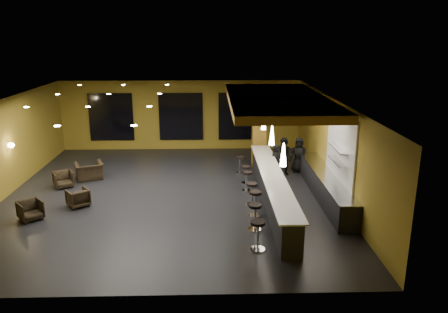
{
  "coord_description": "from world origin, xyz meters",
  "views": [
    {
      "loc": [
        1.54,
        -15.31,
        5.86
      ],
      "look_at": [
        2.0,
        0.5,
        1.3
      ],
      "focal_mm": 35.0,
      "sensor_mm": 36.0,
      "label": 1
    }
  ],
  "objects_px": {
    "bar_stool_1": "(255,214)",
    "bar_stool_3": "(252,191)",
    "column": "(259,127)",
    "armchair_c": "(63,179)",
    "pendant_1": "(272,135)",
    "armchair_d": "(89,171)",
    "bar_stool_2": "(255,200)",
    "armchair_b": "(78,198)",
    "bar_counter": "(272,190)",
    "prep_counter": "(325,186)",
    "pendant_0": "(283,155)",
    "armchair_a": "(30,210)",
    "bar_stool_4": "(247,179)",
    "bar_stool_5": "(246,172)",
    "pendant_2": "(264,121)",
    "staff_b": "(284,156)",
    "bar_stool_0": "(258,232)",
    "staff_a": "(277,163)",
    "bar_stool_6": "(240,163)",
    "staff_c": "(299,155)"
  },
  "relations": [
    {
      "from": "pendant_1",
      "to": "armchair_b",
      "type": "relative_size",
      "value": 1.02
    },
    {
      "from": "armchair_a",
      "to": "bar_stool_4",
      "type": "distance_m",
      "value": 7.59
    },
    {
      "from": "bar_stool_4",
      "to": "armchair_b",
      "type": "bearing_deg",
      "value": -167.45
    },
    {
      "from": "bar_stool_0",
      "to": "bar_stool_1",
      "type": "height_order",
      "value": "bar_stool_0"
    },
    {
      "from": "armchair_b",
      "to": "prep_counter",
      "type": "bearing_deg",
      "value": 146.95
    },
    {
      "from": "armchair_c",
      "to": "armchair_d",
      "type": "relative_size",
      "value": 0.65
    },
    {
      "from": "armchair_b",
      "to": "bar_stool_4",
      "type": "xyz_separation_m",
      "value": [
        5.99,
        1.33,
        0.17
      ]
    },
    {
      "from": "pendant_0",
      "to": "bar_stool_2",
      "type": "relative_size",
      "value": 0.82
    },
    {
      "from": "pendant_2",
      "to": "bar_stool_5",
      "type": "xyz_separation_m",
      "value": [
        -0.76,
        -0.87,
        -1.89
      ]
    },
    {
      "from": "pendant_0",
      "to": "bar_stool_4",
      "type": "distance_m",
      "value": 3.84
    },
    {
      "from": "armchair_a",
      "to": "bar_stool_6",
      "type": "height_order",
      "value": "bar_stool_6"
    },
    {
      "from": "staff_b",
      "to": "pendant_0",
      "type": "bearing_deg",
      "value": -75.96
    },
    {
      "from": "pendant_0",
      "to": "bar_stool_2",
      "type": "xyz_separation_m",
      "value": [
        -0.7,
        0.94,
        -1.8
      ]
    },
    {
      "from": "pendant_1",
      "to": "armchair_d",
      "type": "relative_size",
      "value": 0.66
    },
    {
      "from": "staff_a",
      "to": "armchair_a",
      "type": "relative_size",
      "value": 2.16
    },
    {
      "from": "prep_counter",
      "to": "bar_stool_5",
      "type": "height_order",
      "value": "prep_counter"
    },
    {
      "from": "bar_stool_6",
      "to": "bar_stool_3",
      "type": "bearing_deg",
      "value": -87.01
    },
    {
      "from": "bar_stool_4",
      "to": "bar_stool_0",
      "type": "bearing_deg",
      "value": -91.17
    },
    {
      "from": "pendant_2",
      "to": "bar_stool_5",
      "type": "height_order",
      "value": "pendant_2"
    },
    {
      "from": "pendant_1",
      "to": "armchair_b",
      "type": "distance_m",
      "value": 7.08
    },
    {
      "from": "bar_stool_3",
      "to": "pendant_1",
      "type": "bearing_deg",
      "value": 41.6
    },
    {
      "from": "column",
      "to": "armchair_d",
      "type": "distance_m",
      "value": 7.49
    },
    {
      "from": "pendant_1",
      "to": "staff_a",
      "type": "xyz_separation_m",
      "value": [
        0.5,
        1.89,
        -1.6
      ]
    },
    {
      "from": "armchair_a",
      "to": "bar_stool_0",
      "type": "height_order",
      "value": "bar_stool_0"
    },
    {
      "from": "bar_stool_4",
      "to": "armchair_d",
      "type": "bearing_deg",
      "value": 166.41
    },
    {
      "from": "prep_counter",
      "to": "armchair_c",
      "type": "xyz_separation_m",
      "value": [
        -9.89,
        1.39,
        -0.11
      ]
    },
    {
      "from": "armchair_b",
      "to": "armchair_d",
      "type": "height_order",
      "value": "armchair_d"
    },
    {
      "from": "armchair_a",
      "to": "bar_stool_2",
      "type": "bearing_deg",
      "value": -40.4
    },
    {
      "from": "bar_counter",
      "to": "prep_counter",
      "type": "relative_size",
      "value": 1.33
    },
    {
      "from": "armchair_c",
      "to": "bar_stool_3",
      "type": "xyz_separation_m",
      "value": [
        7.16,
        -2.03,
        0.2
      ]
    },
    {
      "from": "armchair_a",
      "to": "prep_counter",
      "type": "bearing_deg",
      "value": -31.68
    },
    {
      "from": "bar_stool_1",
      "to": "bar_stool_3",
      "type": "bearing_deg",
      "value": 87.29
    },
    {
      "from": "pendant_0",
      "to": "staff_b",
      "type": "bearing_deg",
      "value": 79.83
    },
    {
      "from": "bar_stool_5",
      "to": "bar_stool_0",
      "type": "bearing_deg",
      "value": -91.09
    },
    {
      "from": "bar_stool_4",
      "to": "bar_stool_6",
      "type": "bearing_deg",
      "value": 93.76
    },
    {
      "from": "pendant_2",
      "to": "bar_stool_6",
      "type": "xyz_separation_m",
      "value": [
        -0.91,
        0.43,
        -1.88
      ]
    },
    {
      "from": "staff_b",
      "to": "bar_stool_5",
      "type": "height_order",
      "value": "staff_b"
    },
    {
      "from": "staff_c",
      "to": "bar_stool_0",
      "type": "bearing_deg",
      "value": -98.81
    },
    {
      "from": "bar_stool_0",
      "to": "bar_stool_5",
      "type": "bearing_deg",
      "value": 88.91
    },
    {
      "from": "bar_counter",
      "to": "bar_stool_2",
      "type": "relative_size",
      "value": 9.38
    },
    {
      "from": "column",
      "to": "bar_stool_2",
      "type": "relative_size",
      "value": 4.1
    },
    {
      "from": "bar_stool_4",
      "to": "armchair_c",
      "type": "bearing_deg",
      "value": 175.05
    },
    {
      "from": "bar_counter",
      "to": "armchair_d",
      "type": "xyz_separation_m",
      "value": [
        -7.13,
        2.81,
        -0.15
      ]
    },
    {
      "from": "pendant_1",
      "to": "bar_stool_4",
      "type": "relative_size",
      "value": 0.92
    },
    {
      "from": "pendant_2",
      "to": "bar_stool_4",
      "type": "xyz_separation_m",
      "value": [
        -0.77,
        -1.73,
        -1.86
      ]
    },
    {
      "from": "column",
      "to": "armchair_c",
      "type": "relative_size",
      "value": 5.02
    },
    {
      "from": "column",
      "to": "bar_stool_1",
      "type": "distance_m",
      "value": 6.88
    },
    {
      "from": "column",
      "to": "pendant_1",
      "type": "relative_size",
      "value": 5.0
    },
    {
      "from": "bar_counter",
      "to": "pendant_0",
      "type": "relative_size",
      "value": 11.43
    },
    {
      "from": "column",
      "to": "armchair_c",
      "type": "height_order",
      "value": "column"
    }
  ]
}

